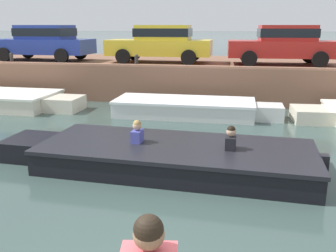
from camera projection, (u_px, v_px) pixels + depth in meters
The scene contains 10 objects.
ground_plane at pixel (182, 155), 8.74m from camera, with size 400.00×400.00×0.00m, color #384C47.
far_quay_wall at pixel (211, 77), 16.79m from camera, with size 60.00×6.00×1.41m, color brown.
far_wall_coping at pixel (206, 67), 13.86m from camera, with size 60.00×0.24×0.08m, color #9F6C52.
boat_moored_central_white at pixel (191, 108), 12.46m from camera, with size 5.50×1.81×0.55m.
motorboat_passing at pixel (163, 156), 7.90m from camera, with size 6.93×2.48×1.02m.
car_leftmost_blue at pixel (44, 41), 16.64m from camera, with size 4.46×2.09×1.54m.
car_left_inner_yellow at pixel (161, 42), 15.69m from camera, with size 4.37×1.91×1.54m.
car_centre_red at pixel (283, 43), 14.81m from camera, with size 4.27×2.12×1.54m.
mooring_bollard_west at pixel (12, 58), 15.36m from camera, with size 0.15×0.15×0.45m.
mooring_bollard_mid at pixel (136, 60), 14.41m from camera, with size 0.15×0.15×0.45m.
Camera 1 is at (1.21, -2.50, 2.93)m, focal length 40.00 mm.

